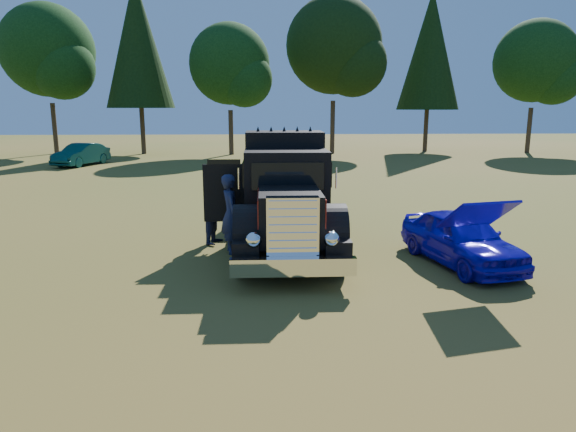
# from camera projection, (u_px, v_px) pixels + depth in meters

# --- Properties ---
(ground) EXTENTS (120.00, 120.00, 0.00)m
(ground) POSITION_uv_depth(u_px,v_px,m) (333.00, 272.00, 11.57)
(ground) COLOR #415519
(ground) RESTS_ON ground
(treeline) EXTENTS (72.10, 19.12, 13.84)m
(treeline) POSITION_uv_depth(u_px,v_px,m) (326.00, 51.00, 38.56)
(treeline) COLOR #2D2116
(treeline) RESTS_ON ground
(diamond_t_truck) EXTENTS (3.38, 7.16, 3.00)m
(diamond_t_truck) POSITION_uv_depth(u_px,v_px,m) (285.00, 200.00, 13.22)
(diamond_t_truck) COLOR black
(diamond_t_truck) RESTS_ON ground
(hotrod_coupe) EXTENTS (2.24, 4.20, 1.89)m
(hotrod_coupe) POSITION_uv_depth(u_px,v_px,m) (461.00, 238.00, 11.99)
(hotrod_coupe) COLOR #0716A2
(hotrod_coupe) RESTS_ON ground
(spectator_near) EXTENTS (0.64, 0.82, 2.01)m
(spectator_near) POSITION_uv_depth(u_px,v_px,m) (231.00, 214.00, 12.91)
(spectator_near) COLOR #1F2549
(spectator_near) RESTS_ON ground
(spectator_far) EXTENTS (0.88, 1.00, 1.73)m
(spectator_far) POSITION_uv_depth(u_px,v_px,m) (217.00, 212.00, 13.85)
(spectator_far) COLOR #1C2142
(spectator_far) RESTS_ON ground
(distant_teal_car) EXTENTS (2.69, 4.47, 1.39)m
(distant_teal_car) POSITION_uv_depth(u_px,v_px,m) (81.00, 155.00, 32.50)
(distant_teal_car) COLOR #0A2D3D
(distant_teal_car) RESTS_ON ground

